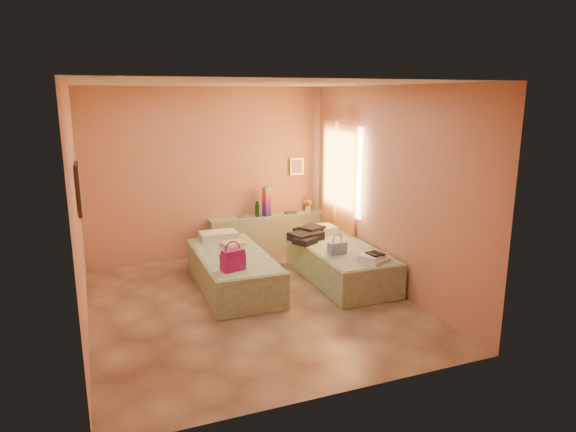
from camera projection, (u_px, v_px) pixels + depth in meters
name	position (u px, v px, depth m)	size (l,w,h in m)	color
ground	(252.00, 304.00, 6.70)	(4.50, 4.50, 0.00)	tan
room_walls	(251.00, 162.00, 6.88)	(4.02, 4.51, 2.81)	tan
headboard_ledge	(268.00, 234.00, 8.88)	(2.05, 0.30, 0.65)	#A4B090
bed_left	(233.00, 271.00, 7.22)	(0.90, 2.00, 0.50)	#AEC59E
bed_right	(340.00, 263.00, 7.54)	(0.90, 2.00, 0.50)	#AEC59E
water_bottle	(257.00, 209.00, 8.67)	(0.07, 0.07, 0.25)	#163D1B
rainbow_box	(267.00, 202.00, 8.71)	(0.11, 0.11, 0.50)	#AA1566
small_dish	(241.00, 217.00, 8.64)	(0.12, 0.12, 0.03)	#478362
green_book	(290.00, 213.00, 8.92)	(0.18, 0.13, 0.03)	#224125
flower_vase	(308.00, 204.00, 9.12)	(0.19, 0.19, 0.24)	white
magenta_handbag	(233.00, 260.00, 6.48)	(0.29, 0.16, 0.27)	#AA1566
khaki_garment	(233.00, 244.00, 7.56)	(0.32, 0.26, 0.06)	tan
clothes_pile	(308.00, 235.00, 7.86)	(0.52, 0.52, 0.16)	black
blue_handbag	(337.00, 248.00, 7.15)	(0.26, 0.11, 0.17)	#3F5898
towel_stack	(374.00, 258.00, 6.84)	(0.35, 0.30, 0.10)	white
sandal_pair	(375.00, 254.00, 6.81)	(0.16, 0.21, 0.02)	black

